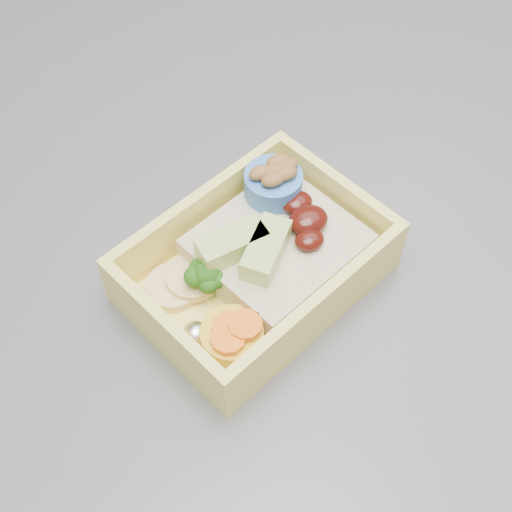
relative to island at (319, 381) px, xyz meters
name	(u,v)px	position (x,y,z in m)	size (l,w,h in m)	color
ground	(279,441)	(0.00, 0.10, -0.46)	(3.50, 3.50, 0.00)	silver
island	(319,381)	(0.00, 0.00, 0.00)	(1.24, 0.84, 0.92)	brown
bento_box	(260,259)	(-0.13, -0.09, 0.48)	(0.19, 0.17, 0.06)	#FDE868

